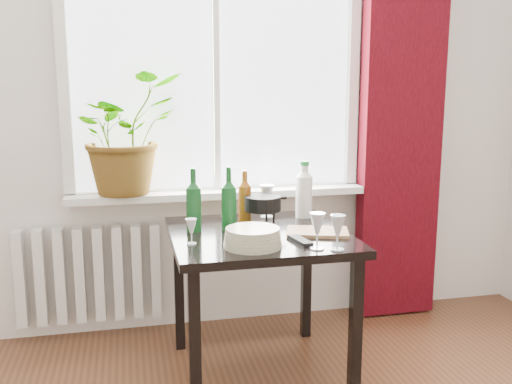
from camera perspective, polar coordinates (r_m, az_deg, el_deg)
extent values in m
cube|color=white|center=(3.33, -4.10, 13.29)|extent=(1.72, 0.08, 1.62)
cube|color=silver|center=(3.32, -3.74, -0.13)|extent=(1.72, 0.20, 0.04)
cube|color=#37050B|center=(3.59, 14.38, 7.95)|extent=(0.50, 0.12, 2.56)
cube|color=silver|center=(3.43, -16.30, -7.88)|extent=(0.80, 0.10, 0.55)
cube|color=black|center=(2.79, 0.29, -4.43)|extent=(0.85, 0.85, 0.04)
cube|color=black|center=(2.52, -6.15, -15.18)|extent=(0.05, 0.05, 0.70)
cube|color=black|center=(3.19, -7.72, -9.52)|extent=(0.05, 0.05, 0.70)
cube|color=black|center=(2.69, 9.91, -13.53)|extent=(0.05, 0.05, 0.70)
cube|color=black|center=(3.33, 5.04, -8.60)|extent=(0.05, 0.05, 0.70)
imported|color=#407B20|center=(3.25, -13.03, 5.71)|extent=(0.80, 0.78, 0.67)
cylinder|color=beige|center=(2.53, -0.34, -4.60)|extent=(0.32, 0.32, 0.08)
cube|color=black|center=(2.61, 4.46, -4.86)|extent=(0.08, 0.17, 0.02)
cube|color=#9C7446|center=(2.78, 6.15, -3.98)|extent=(0.34, 0.27, 0.02)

